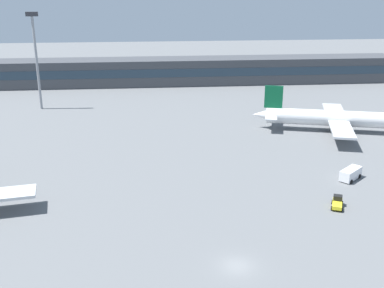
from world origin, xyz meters
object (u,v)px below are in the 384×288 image
at_px(airplane_mid, 343,119).
at_px(floodlight_tower_west, 36,54).
at_px(service_van_white, 351,174).
at_px(baggage_tug_yellow, 337,202).

bearing_deg(airplane_mid, floodlight_tower_west, 159.29).
relative_size(service_van_white, floodlight_tower_west, 0.19).
distance_m(baggage_tug_yellow, floodlight_tower_west, 92.63).
distance_m(airplane_mid, baggage_tug_yellow, 42.72).
xyz_separation_m(airplane_mid, service_van_white, (-9.92, -28.51, -2.16)).
relative_size(airplane_mid, floodlight_tower_west, 1.59).
relative_size(baggage_tug_yellow, floodlight_tower_west, 0.14).
bearing_deg(floodlight_tower_west, airplane_mid, -20.71).
height_order(service_van_white, floodlight_tower_west, floodlight_tower_west).
xyz_separation_m(airplane_mid, baggage_tug_yellow, (-16.65, -39.27, -2.47)).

